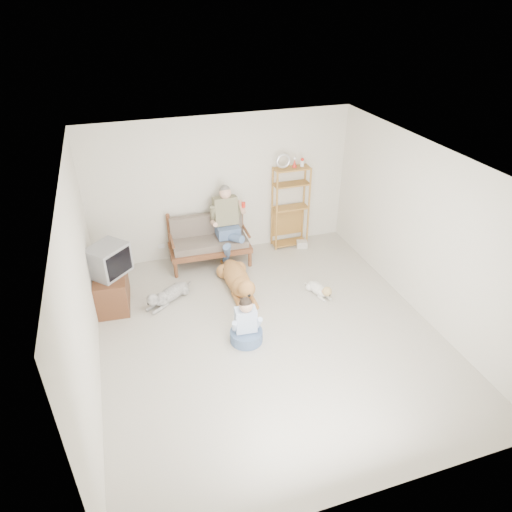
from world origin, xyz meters
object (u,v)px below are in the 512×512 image
object	(u,v)px
loveseat	(209,240)
tv_stand	(112,289)
etagere	(290,207)
golden_retriever	(238,281)

from	to	relation	value
loveseat	tv_stand	xyz separation A→B (m)	(-1.84, -0.85, -0.19)
loveseat	etagere	bearing A→B (deg)	7.56
loveseat	golden_retriever	xyz separation A→B (m)	(0.26, -1.11, -0.28)
loveseat	golden_retriever	distance (m)	1.17
etagere	golden_retriever	size ratio (longest dim) A/B	1.17
tv_stand	golden_retriever	distance (m)	2.12
loveseat	etagere	size ratio (longest dim) A/B	0.78
loveseat	golden_retriever	size ratio (longest dim) A/B	0.91
etagere	tv_stand	size ratio (longest dim) A/B	2.08
tv_stand	loveseat	bearing A→B (deg)	29.21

